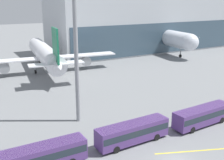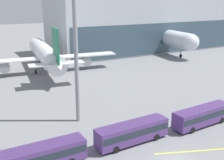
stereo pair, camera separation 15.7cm
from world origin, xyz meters
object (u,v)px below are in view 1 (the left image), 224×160
(shuttle_bus_1, at_px, (133,131))
(shuttle_bus_2, at_px, (202,115))
(airliner_parked_remote, at_px, (165,37))
(airliner_at_gate_far, at_px, (46,55))
(floodlight_mast, at_px, (75,21))
(shuttle_bus_0, at_px, (41,155))

(shuttle_bus_1, relative_size, shuttle_bus_2, 1.00)
(airliner_parked_remote, height_order, shuttle_bus_1, airliner_parked_remote)
(airliner_at_gate_far, xyz_separation_m, airliner_parked_remote, (48.36, 7.67, 1.10))
(shuttle_bus_2, relative_size, floodlight_mast, 0.43)
(airliner_parked_remote, height_order, floodlight_mast, floodlight_mast)
(shuttle_bus_0, relative_size, shuttle_bus_2, 0.99)
(airliner_parked_remote, distance_m, floodlight_mast, 69.17)
(airliner_at_gate_far, xyz_separation_m, shuttle_bus_2, (12.00, -46.56, -3.14))
(shuttle_bus_0, xyz_separation_m, floodlight_mast, (9.28, 10.83, 14.86))
(airliner_parked_remote, height_order, shuttle_bus_2, airliner_parked_remote)
(shuttle_bus_2, height_order, floodlight_mast, floodlight_mast)
(airliner_parked_remote, bearing_deg, shuttle_bus_0, -42.61)
(airliner_parked_remote, relative_size, floodlight_mast, 1.38)
(shuttle_bus_2, bearing_deg, floodlight_mast, 143.21)
(floodlight_mast, bearing_deg, airliner_parked_remote, 38.80)
(airliner_at_gate_far, distance_m, floodlight_mast, 37.38)
(airliner_at_gate_far, bearing_deg, shuttle_bus_0, 169.53)
(airliner_parked_remote, xyz_separation_m, floodlight_mast, (-53.27, -42.82, 10.63))
(airliner_parked_remote, relative_size, shuttle_bus_1, 3.22)
(airliner_parked_remote, xyz_separation_m, shuttle_bus_2, (-36.36, -54.23, -4.23))
(shuttle_bus_1, xyz_separation_m, floodlight_mast, (-3.81, 10.83, 14.86))
(shuttle_bus_2, bearing_deg, airliner_parked_remote, 53.36)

